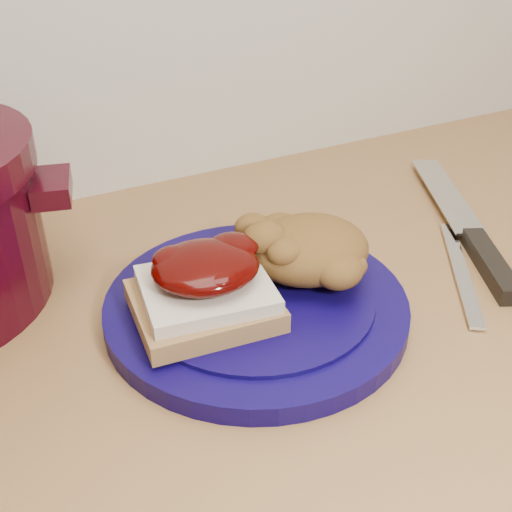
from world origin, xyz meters
name	(u,v)px	position (x,y,z in m)	size (l,w,h in m)	color
plate	(256,306)	(-0.06, 1.49, 0.91)	(0.28, 0.28, 0.02)	#0B043C
sandwich	(205,287)	(-0.11, 1.49, 0.95)	(0.13, 0.11, 0.06)	olive
stuffing_mound	(309,249)	(0.00, 1.50, 0.95)	(0.11, 0.10, 0.06)	brown
chef_knife	(477,243)	(0.21, 1.48, 0.91)	(0.16, 0.30, 0.02)	black
butter_knife	(461,271)	(0.16, 1.46, 0.90)	(0.19, 0.01, 0.00)	silver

